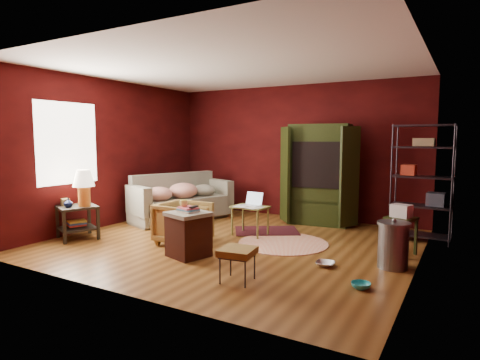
% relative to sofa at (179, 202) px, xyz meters
% --- Properties ---
extents(room, '(5.54, 5.04, 2.84)m').
position_rel_sofa_xyz_m(room, '(1.82, -0.93, 1.02)').
color(room, brown).
rests_on(room, ground).
extents(sofa, '(1.18, 2.06, 0.77)m').
position_rel_sofa_xyz_m(sofa, '(0.00, 0.00, 0.00)').
color(sofa, gray).
rests_on(sofa, ground).
extents(armchair, '(0.68, 0.73, 0.74)m').
position_rel_sofa_xyz_m(armchair, '(1.21, -1.42, -0.02)').
color(armchair, black).
rests_on(armchair, ground).
extents(pet_bowl_steel, '(0.26, 0.08, 0.25)m').
position_rel_sofa_xyz_m(pet_bowl_steel, '(3.55, -1.40, -0.26)').
color(pet_bowl_steel, '#B9BDC1').
rests_on(pet_bowl_steel, ground).
extents(pet_bowl_turquoise, '(0.22, 0.08, 0.22)m').
position_rel_sofa_xyz_m(pet_bowl_turquoise, '(4.14, -1.96, -0.28)').
color(pet_bowl_turquoise, '#28B4BE').
rests_on(pet_bowl_turquoise, ground).
extents(vase, '(0.18, 0.18, 0.15)m').
position_rel_sofa_xyz_m(vase, '(-0.53, -2.21, 0.25)').
color(vase, '#0D1841').
rests_on(vase, side_table).
extents(mug, '(0.14, 0.13, 0.12)m').
position_rel_sofa_xyz_m(mug, '(1.62, -1.92, 0.39)').
color(mug, '#F9F77A').
rests_on(mug, hamper).
extents(side_table, '(0.78, 0.78, 1.17)m').
position_rel_sofa_xyz_m(side_table, '(-0.47, -2.02, 0.31)').
color(side_table, black).
rests_on(side_table, ground).
extents(sofa_cushions, '(1.50, 2.24, 0.88)m').
position_rel_sofa_xyz_m(sofa_cushions, '(-0.01, 0.04, 0.04)').
color(sofa_cushions, gray).
rests_on(sofa_cushions, sofa).
extents(hamper, '(0.65, 0.65, 0.74)m').
position_rel_sofa_xyz_m(hamper, '(1.70, -1.93, -0.05)').
color(hamper, '#3B170D').
rests_on(hamper, ground).
extents(footstool, '(0.44, 0.44, 0.40)m').
position_rel_sofa_xyz_m(footstool, '(2.82, -2.46, -0.04)').
color(footstool, black).
rests_on(footstool, ground).
extents(rug_round, '(1.89, 1.89, 0.01)m').
position_rel_sofa_xyz_m(rug_round, '(2.59, -0.61, -0.38)').
color(rug_round, beige).
rests_on(rug_round, ground).
extents(rug_oriental, '(1.35, 1.23, 0.01)m').
position_rel_sofa_xyz_m(rug_oriental, '(2.00, 0.00, -0.37)').
color(rug_oriental, '#50151D').
rests_on(rug_oriental, ground).
extents(laptop_desk, '(0.63, 0.51, 0.74)m').
position_rel_sofa_xyz_m(laptop_desk, '(1.87, -0.38, 0.07)').
color(laptop_desk, olive).
rests_on(laptop_desk, ground).
extents(tv_armoire, '(1.54, 0.91, 1.96)m').
position_rel_sofa_xyz_m(tv_armoire, '(2.59, 1.12, 0.63)').
color(tv_armoire, black).
rests_on(tv_armoire, ground).
extents(wire_shelving, '(0.95, 0.45, 1.91)m').
position_rel_sofa_xyz_m(wire_shelving, '(4.50, 0.66, 0.66)').
color(wire_shelving, '#2C252C').
rests_on(wire_shelving, ground).
extents(small_stand, '(0.47, 0.47, 0.74)m').
position_rel_sofa_xyz_m(small_stand, '(4.32, -0.33, 0.16)').
color(small_stand, black).
rests_on(small_stand, ground).
extents(trash_can, '(0.44, 0.44, 0.66)m').
position_rel_sofa_xyz_m(trash_can, '(4.33, -1.02, -0.08)').
color(trash_can, slate).
rests_on(trash_can, ground).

